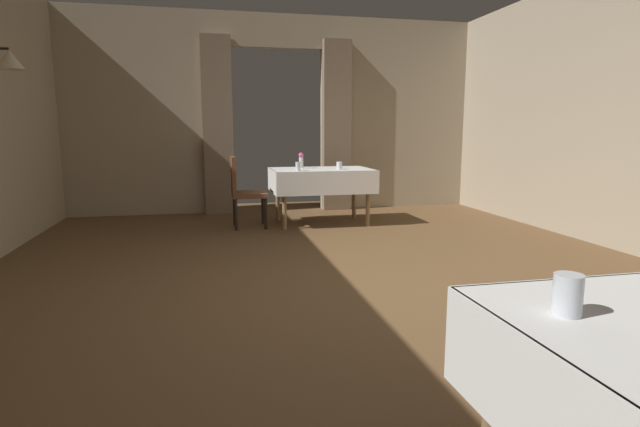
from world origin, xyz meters
TOP-DOWN VIEW (x-y plane):
  - ground at (0.00, 0.00)m, footprint 10.08×10.08m
  - wall_back at (0.00, 4.18)m, footprint 6.40×0.27m
  - dining_table_mid at (0.41, 2.90)m, footprint 1.35×0.88m
  - chair_mid_left at (-0.65, 2.84)m, footprint 0.44×0.44m
  - glass_near_c at (-0.10, -2.53)m, footprint 0.08×0.08m
  - flower_vase_mid at (0.16, 3.06)m, footprint 0.07×0.07m
  - glass_mid_b at (0.04, 2.60)m, footprint 0.06×0.06m
  - glass_mid_c at (0.62, 2.75)m, footprint 0.08×0.08m

SIDE VIEW (x-z plane):
  - ground at x=0.00m, z-range 0.00..0.00m
  - chair_mid_left at x=-0.65m, z-range 0.05..0.98m
  - dining_table_mid at x=0.41m, z-range 0.27..1.02m
  - glass_mid_c at x=0.62m, z-range 0.75..0.85m
  - glass_mid_b at x=0.04m, z-range 0.75..0.87m
  - glass_near_c at x=-0.10m, z-range 0.75..0.87m
  - flower_vase_mid at x=0.16m, z-range 0.76..0.97m
  - wall_back at x=0.00m, z-range 0.02..3.02m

